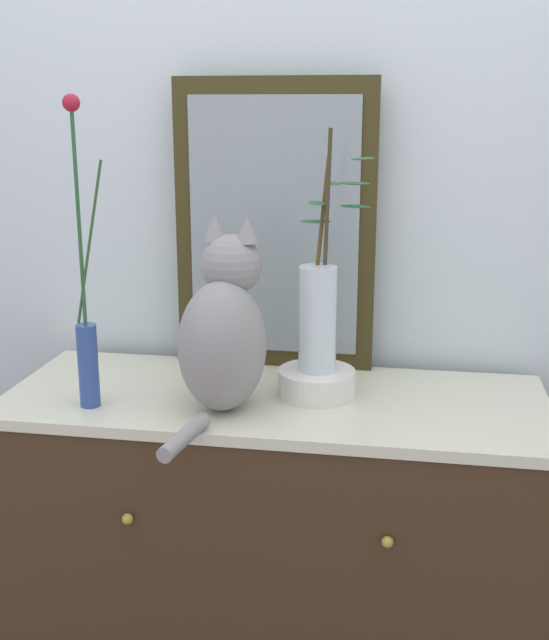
# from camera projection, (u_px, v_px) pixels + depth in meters

# --- Properties ---
(wall_back) EXTENTS (4.40, 0.08, 2.60)m
(wall_back) POSITION_uv_depth(u_px,v_px,m) (296.00, 213.00, 2.03)
(wall_back) COLOR silver
(wall_back) RESTS_ON ground_plane
(sideboard) EXTENTS (1.24, 0.51, 0.92)m
(sideboard) POSITION_uv_depth(u_px,v_px,m) (274.00, 572.00, 1.95)
(sideboard) COLOR #3C2918
(sideboard) RESTS_ON ground_plane
(mirror_leaning) EXTENTS (0.50, 0.03, 0.71)m
(mirror_leaning) POSITION_uv_depth(u_px,v_px,m) (275.00, 227.00, 1.95)
(mirror_leaning) COLOR #393014
(mirror_leaning) RESTS_ON sideboard
(cat_sitting) EXTENTS (0.22, 0.42, 0.42)m
(cat_sitting) POSITION_uv_depth(u_px,v_px,m) (224.00, 331.00, 1.71)
(cat_sitting) COLOR gray
(cat_sitting) RESTS_ON sideboard
(vase_slim_green) EXTENTS (0.08, 0.04, 0.67)m
(vase_slim_green) POSITION_uv_depth(u_px,v_px,m) (86.00, 329.00, 1.72)
(vase_slim_green) COLOR #2E498F
(vase_slim_green) RESTS_ON sideboard
(bowl_porcelain) EXTENTS (0.18, 0.18, 0.06)m
(bowl_porcelain) POSITION_uv_depth(u_px,v_px,m) (317.00, 383.00, 1.82)
(bowl_porcelain) COLOR white
(bowl_porcelain) RESTS_ON sideboard
(vase_glass_clear) EXTENTS (0.17, 0.12, 0.54)m
(vase_glass_clear) POSITION_uv_depth(u_px,v_px,m) (319.00, 311.00, 1.78)
(vase_glass_clear) COLOR silver
(vase_glass_clear) RESTS_ON bowl_porcelain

